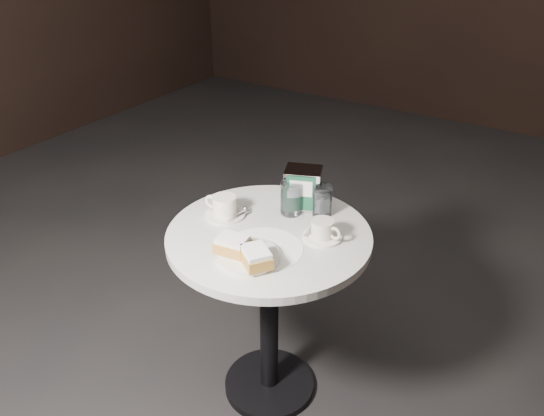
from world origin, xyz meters
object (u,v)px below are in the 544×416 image
(water_glass_right, at_px, (322,201))
(napkin_dispenser, at_px, (303,188))
(cafe_table, at_px, (269,279))
(coffee_cup_right, at_px, (323,231))
(water_glass_left, at_px, (291,198))
(beignet_plate, at_px, (246,253))
(coffee_cup_left, at_px, (224,207))

(water_glass_right, distance_m, napkin_dispenser, 0.09)
(cafe_table, xyz_separation_m, napkin_dispenser, (0.01, 0.22, 0.27))
(cafe_table, bearing_deg, water_glass_right, 65.09)
(coffee_cup_right, xyz_separation_m, napkin_dispenser, (-0.16, 0.15, 0.05))
(coffee_cup_right, distance_m, water_glass_left, 0.20)
(coffee_cup_right, height_order, water_glass_left, water_glass_left)
(water_glass_left, bearing_deg, beignet_plate, -84.53)
(coffee_cup_right, xyz_separation_m, water_glass_left, (-0.18, 0.09, 0.03))
(cafe_table, distance_m, water_glass_left, 0.30)
(beignet_plate, distance_m, water_glass_right, 0.39)
(water_glass_right, height_order, napkin_dispenser, napkin_dispenser)
(water_glass_left, bearing_deg, cafe_table, -88.56)
(beignet_plate, bearing_deg, cafe_table, 98.93)
(coffee_cup_left, bearing_deg, water_glass_left, 31.20)
(coffee_cup_left, distance_m, napkin_dispenser, 0.29)
(cafe_table, height_order, water_glass_left, water_glass_left)
(napkin_dispenser, bearing_deg, water_glass_left, -121.91)
(water_glass_left, xyz_separation_m, water_glass_right, (0.10, 0.05, -0.01))
(beignet_plate, height_order, water_glass_right, water_glass_right)
(cafe_table, xyz_separation_m, beignet_plate, (0.03, -0.17, 0.22))
(cafe_table, height_order, water_glass_right, water_glass_right)
(beignet_plate, height_order, coffee_cup_right, coffee_cup_right)
(napkin_dispenser, bearing_deg, beignet_plate, -108.71)
(cafe_table, distance_m, water_glass_right, 0.34)
(water_glass_left, relative_size, water_glass_right, 1.10)
(coffee_cup_left, distance_m, water_glass_right, 0.35)
(coffee_cup_left, bearing_deg, water_glass_right, 28.34)
(coffee_cup_left, bearing_deg, cafe_table, -8.46)
(coffee_cup_left, height_order, water_glass_left, water_glass_left)
(beignet_plate, relative_size, coffee_cup_left, 1.46)
(coffee_cup_right, bearing_deg, napkin_dispenser, 144.53)
(napkin_dispenser, bearing_deg, water_glass_right, -30.08)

